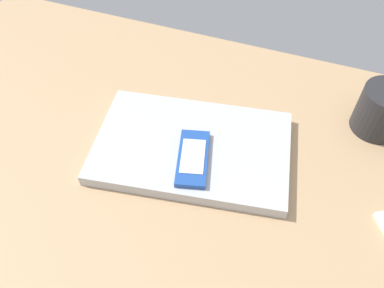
{
  "coord_description": "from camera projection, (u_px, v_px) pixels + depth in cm",
  "views": [
    {
      "loc": [
        20.01,
        -34.87,
        57.13
      ],
      "look_at": [
        4.77,
        5.87,
        5.0
      ],
      "focal_mm": 36.31,
      "sensor_mm": 36.0,
      "label": 1
    }
  ],
  "objects": [
    {
      "name": "desk_surface",
      "position": [
        155.0,
        173.0,
        0.68
      ],
      "size": [
        120.0,
        80.0,
        3.0
      ],
      "primitive_type": "cube",
      "color": "tan",
      "rests_on": "ground"
    },
    {
      "name": "coffee_mug",
      "position": [
        383.0,
        111.0,
        0.7
      ],
      "size": [
        12.25,
        8.95,
        8.86
      ],
      "color": "#262628",
      "rests_on": "desk_surface"
    },
    {
      "name": "cell_phone_on_laptop",
      "position": [
        193.0,
        158.0,
        0.65
      ],
      "size": [
        7.91,
        12.56,
        1.1
      ],
      "color": "#1E479E",
      "rests_on": "laptop_closed"
    },
    {
      "name": "laptop_closed",
      "position": [
        192.0,
        147.0,
        0.69
      ],
      "size": [
        36.97,
        26.77,
        2.2
      ],
      "primitive_type": "cube",
      "rotation": [
        0.0,
        0.0,
        0.17
      ],
      "color": "#B7BABC",
      "rests_on": "desk_surface"
    }
  ]
}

